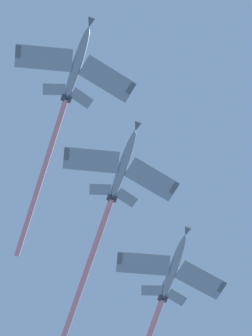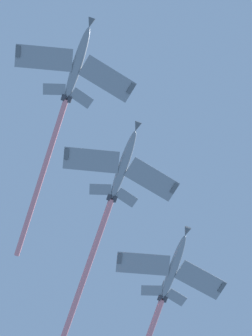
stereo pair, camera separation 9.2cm
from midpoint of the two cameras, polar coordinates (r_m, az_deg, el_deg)
name	(u,v)px [view 2 (the right image)]	position (r m, az deg, el deg)	size (l,w,h in m)	color
jet_lead	(66,100)	(110.62, -5.03, 5.67)	(19.66, 38.17, 14.13)	gray
jet_second	(110,203)	(113.29, -1.35, -2.93)	(19.71, 37.30, 14.00)	gray
jet_third	(158,310)	(121.04, 2.67, -11.70)	(19.65, 40.02, 14.59)	gray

